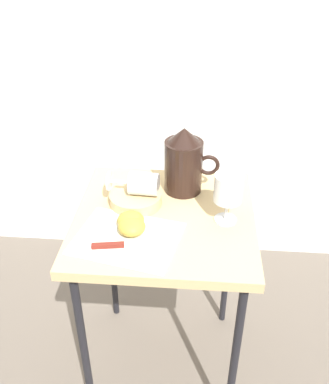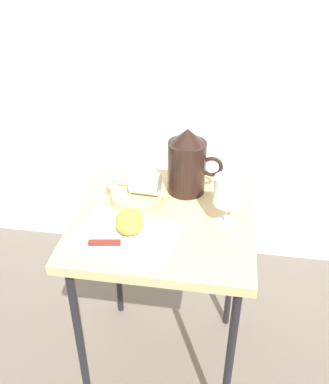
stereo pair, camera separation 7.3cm
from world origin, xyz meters
name	(u,v)px [view 2 (the right image)]	position (x,y,z in m)	size (l,w,h in m)	color
ground_plane	(164,360)	(0.00, 0.00, 0.00)	(6.00, 6.00, 0.00)	#665B51
curtain_drape	(193,24)	(0.00, 0.68, 1.07)	(2.40, 0.03, 2.13)	white
table	(164,233)	(0.00, 0.00, 0.61)	(0.52, 0.52, 0.68)	tan
linen_napkin	(125,237)	(-0.09, -0.12, 0.68)	(0.27, 0.22, 0.00)	silver
basket_tray	(137,198)	(-0.09, 0.05, 0.69)	(0.16, 0.16, 0.04)	tan
pitcher	(187,166)	(0.05, 0.14, 0.76)	(0.17, 0.12, 0.21)	black
wine_glass_upright	(228,193)	(0.18, -0.01, 0.78)	(0.08, 0.08, 0.15)	silver
wine_glass_tipped_near	(144,183)	(-0.07, 0.06, 0.75)	(0.15, 0.07, 0.07)	silver
apple_half_left	(129,219)	(-0.09, -0.07, 0.70)	(0.08, 0.08, 0.04)	#B29938
apple_half_right	(130,225)	(-0.08, -0.09, 0.70)	(0.08, 0.08, 0.04)	#B29938
knife	(117,243)	(-0.10, -0.15, 0.68)	(0.21, 0.05, 0.01)	silver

